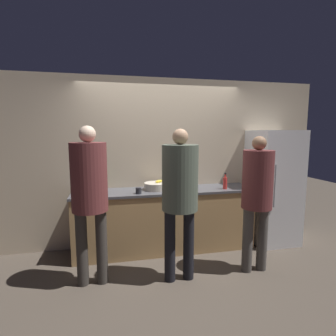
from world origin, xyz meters
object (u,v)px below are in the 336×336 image
at_px(utensil_crock, 181,183).
at_px(bottle_red, 225,183).
at_px(person_center, 180,188).
at_px(person_right, 257,191).
at_px(fruit_bowl, 156,186).
at_px(person_left, 90,189).
at_px(potted_plant, 102,183).
at_px(refrigerator, 273,187).
at_px(cup_black, 139,191).
at_px(bottle_clear, 103,187).

height_order(utensil_crock, bottle_red, utensil_crock).
height_order(person_center, bottle_red, person_center).
height_order(person_right, fruit_bowl, person_right).
xyz_separation_m(person_left, person_center, (1.02, -0.13, -0.01)).
bearing_deg(potted_plant, utensil_crock, -1.07).
distance_m(person_left, utensil_crock, 1.52).
xyz_separation_m(refrigerator, person_left, (-2.78, -0.68, 0.23)).
distance_m(refrigerator, person_right, 1.12).
xyz_separation_m(person_center, cup_black, (-0.41, 0.67, -0.15)).
distance_m(refrigerator, bottle_clear, 2.66).
relative_size(person_right, potted_plant, 7.87).
bearing_deg(person_left, utensil_crock, 32.17).
bearing_deg(cup_black, bottle_clear, 163.91).
xyz_separation_m(person_right, bottle_red, (-0.11, 0.71, -0.02)).
distance_m(person_left, potted_plant, 0.84).
bearing_deg(person_left, refrigerator, 13.79).
height_order(person_left, cup_black, person_left).
relative_size(fruit_bowl, bottle_red, 1.46).
bearing_deg(person_left, bottle_clear, 79.77).
bearing_deg(fruit_bowl, cup_black, -143.22).
bearing_deg(utensil_crock, potted_plant, 178.93).
xyz_separation_m(person_left, cup_black, (0.61, 0.54, -0.17)).
bearing_deg(utensil_crock, person_right, -51.63).
distance_m(person_right, bottle_clear, 2.06).
relative_size(person_left, bottle_red, 7.57).
distance_m(person_center, utensil_crock, 0.98).
height_order(bottle_red, potted_plant, bottle_red).
bearing_deg(cup_black, fruit_bowl, 36.78).
bearing_deg(person_right, fruit_bowl, 142.05).
bearing_deg(person_left, fruit_bowl, 40.41).
distance_m(refrigerator, utensil_crock, 1.51).
distance_m(refrigerator, person_left, 2.87).
relative_size(bottle_red, cup_black, 2.82).
xyz_separation_m(person_left, utensil_crock, (1.28, 0.81, -0.13)).
height_order(refrigerator, potted_plant, refrigerator).
distance_m(person_left, fruit_bowl, 1.18).
relative_size(utensil_crock, cup_black, 2.96).
bearing_deg(bottle_red, utensil_crock, 160.83).
relative_size(person_left, person_right, 1.07).
distance_m(person_right, potted_plant, 2.13).
relative_size(person_center, cup_black, 20.97).
relative_size(fruit_bowl, utensil_crock, 1.39).
xyz_separation_m(fruit_bowl, bottle_red, (1.02, -0.17, 0.04)).
height_order(person_right, bottle_red, person_right).
xyz_separation_m(refrigerator, cup_black, (-2.18, -0.14, 0.07)).
xyz_separation_m(refrigerator, utensil_crock, (-1.50, 0.12, 0.10)).
relative_size(refrigerator, person_center, 1.00).
xyz_separation_m(bottle_red, potted_plant, (-1.80, 0.24, 0.02)).
relative_size(person_center, person_right, 1.05).
bearing_deg(utensil_crock, bottle_red, -19.17).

